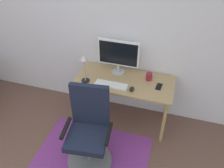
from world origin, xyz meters
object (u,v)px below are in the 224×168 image
at_px(coffee_cup, 149,76).
at_px(desk_lamp, 84,65).
at_px(desk, 124,85).
at_px(keyboard, 111,85).
at_px(monitor, 118,54).
at_px(cell_phone, 159,87).
at_px(computer_mouse, 132,89).
at_px(office_chair, 89,136).

bearing_deg(coffee_cup, desk_lamp, -161.24).
height_order(desk, coffee_cup, coffee_cup).
distance_m(keyboard, coffee_cup, 0.52).
xyz_separation_m(monitor, cell_phone, (0.60, -0.17, -0.29)).
bearing_deg(coffee_cup, monitor, 173.32).
distance_m(computer_mouse, office_chair, 0.79).
bearing_deg(coffee_cup, office_chair, -120.86).
bearing_deg(desk_lamp, cell_phone, 9.19).
relative_size(keyboard, office_chair, 0.40).
xyz_separation_m(desk, coffee_cup, (0.31, 0.11, 0.14)).
bearing_deg(computer_mouse, coffee_cup, 59.47).
height_order(monitor, keyboard, monitor).
relative_size(computer_mouse, coffee_cup, 0.99).
xyz_separation_m(monitor, office_chair, (-0.09, -0.95, -0.61)).
height_order(computer_mouse, office_chair, office_chair).
relative_size(desk, monitor, 2.37).
height_order(keyboard, office_chair, office_chair).
xyz_separation_m(cell_phone, office_chair, (-0.69, -0.78, -0.32)).
xyz_separation_m(keyboard, cell_phone, (0.60, 0.15, -0.00)).
bearing_deg(office_chair, cell_phone, 41.24).
relative_size(coffee_cup, cell_phone, 0.75).
xyz_separation_m(desk, computer_mouse, (0.14, -0.18, 0.10)).
relative_size(desk, keyboard, 3.09).
xyz_separation_m(coffee_cup, office_chair, (-0.54, -0.90, -0.37)).
bearing_deg(keyboard, computer_mouse, -4.39).
relative_size(coffee_cup, desk_lamp, 0.27).
bearing_deg(desk_lamp, coffee_cup, 18.76).
bearing_deg(office_chair, keyboard, 75.02).
relative_size(keyboard, computer_mouse, 4.13).
bearing_deg(coffee_cup, keyboard, -149.51).
bearing_deg(cell_phone, desk, -175.76).
distance_m(coffee_cup, desk_lamp, 0.87).
relative_size(computer_mouse, cell_phone, 0.74).
bearing_deg(desk_lamp, keyboard, 1.53).
bearing_deg(office_chair, computer_mouse, 51.81).
distance_m(desk, coffee_cup, 0.36).
relative_size(desk, computer_mouse, 12.79).
xyz_separation_m(computer_mouse, coffee_cup, (0.17, 0.29, 0.04)).
height_order(desk, computer_mouse, computer_mouse).
xyz_separation_m(keyboard, coffee_cup, (0.45, 0.26, 0.04)).
height_order(coffee_cup, desk_lamp, desk_lamp).
distance_m(desk_lamp, office_chair, 0.89).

